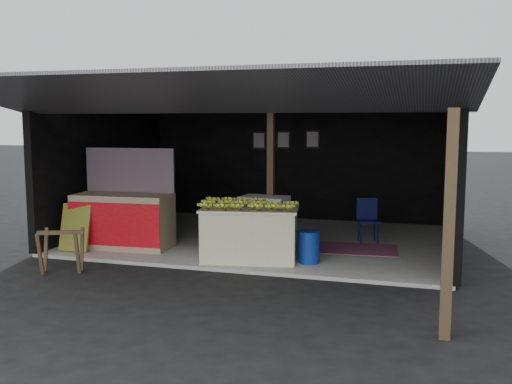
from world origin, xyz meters
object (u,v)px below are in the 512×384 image
(white_crate, at_px, (264,222))
(sawhorse, at_px, (61,246))
(plastic_chair, at_px, (368,217))
(banana_table, at_px, (250,233))
(water_barrel, at_px, (309,248))
(neighbor_stall, at_px, (123,218))

(white_crate, bearing_deg, sawhorse, -131.16)
(sawhorse, relative_size, plastic_chair, 0.94)
(banana_table, relative_size, water_barrel, 3.51)
(plastic_chair, bearing_deg, banana_table, -147.10)
(banana_table, bearing_deg, plastic_chair, 39.10)
(neighbor_stall, height_order, plastic_chair, neighbor_stall)
(banana_table, distance_m, neighbor_stall, 2.51)
(banana_table, relative_size, sawhorse, 2.21)
(white_crate, distance_m, neighbor_stall, 2.58)
(plastic_chair, bearing_deg, white_crate, -166.41)
(banana_table, distance_m, water_barrel, 1.02)
(banana_table, height_order, neighbor_stall, neighbor_stall)
(water_barrel, bearing_deg, banana_table, -176.91)
(banana_table, xyz_separation_m, neighbor_stall, (-2.50, 0.23, 0.10))
(white_crate, bearing_deg, banana_table, -82.80)
(water_barrel, bearing_deg, neighbor_stall, 177.04)
(banana_table, relative_size, white_crate, 1.85)
(sawhorse, bearing_deg, neighbor_stall, 64.18)
(white_crate, bearing_deg, neighbor_stall, -157.93)
(banana_table, bearing_deg, neighbor_stall, 164.83)
(plastic_chair, bearing_deg, water_barrel, -127.02)
(plastic_chair, bearing_deg, neighbor_stall, -173.44)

